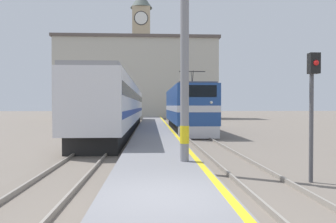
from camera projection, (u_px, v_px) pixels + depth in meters
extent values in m
plane|color=#70665B|center=(153.00, 126.00, 36.77)|extent=(200.00, 200.00, 0.00)
cube|color=slate|center=(154.00, 127.00, 31.77)|extent=(2.88, 140.00, 0.40)
cube|color=yellow|center=(167.00, 125.00, 31.84)|extent=(0.20, 140.00, 0.00)
cube|color=#70665B|center=(183.00, 129.00, 31.93)|extent=(2.84, 140.00, 0.02)
cube|color=gray|center=(176.00, 128.00, 31.89)|extent=(0.07, 140.00, 0.14)
cube|color=gray|center=(191.00, 128.00, 31.96)|extent=(0.07, 140.00, 0.14)
cube|color=#70665B|center=(123.00, 129.00, 31.62)|extent=(2.83, 140.00, 0.02)
cube|color=gray|center=(115.00, 128.00, 31.58)|extent=(0.07, 140.00, 0.14)
cube|color=gray|center=(130.00, 128.00, 31.65)|extent=(0.07, 140.00, 0.14)
cube|color=black|center=(187.00, 126.00, 28.94)|extent=(2.46, 13.68, 0.90)
cube|color=#23478C|center=(187.00, 105.00, 28.91)|extent=(2.90, 14.87, 2.88)
cube|color=silver|center=(187.00, 108.00, 28.91)|extent=(2.92, 14.89, 0.44)
cube|color=silver|center=(199.00, 132.00, 21.67)|extent=(2.75, 0.30, 0.81)
cube|color=black|center=(199.00, 91.00, 21.53)|extent=(2.32, 0.12, 0.80)
sphere|color=white|center=(187.00, 102.00, 21.46)|extent=(0.20, 0.20, 0.20)
sphere|color=white|center=(211.00, 102.00, 21.54)|extent=(0.20, 0.20, 0.20)
cube|color=#4C4C51|center=(187.00, 88.00, 28.88)|extent=(2.61, 14.12, 0.12)
cylinder|color=#333333|center=(193.00, 78.00, 24.81)|extent=(0.06, 0.63, 1.03)
cylinder|color=#333333|center=(192.00, 78.00, 25.51)|extent=(0.06, 0.63, 1.03)
cube|color=#262626|center=(192.00, 72.00, 25.15)|extent=(2.03, 0.08, 0.06)
cube|color=black|center=(121.00, 125.00, 30.05)|extent=(2.46, 31.10, 0.90)
cube|color=silver|center=(121.00, 104.00, 30.02)|extent=(2.90, 32.39, 3.09)
cube|color=black|center=(121.00, 97.00, 30.01)|extent=(2.92, 31.74, 0.64)
cube|color=navy|center=(121.00, 110.00, 30.03)|extent=(2.92, 31.74, 0.36)
cube|color=gray|center=(121.00, 86.00, 29.99)|extent=(2.67, 32.39, 0.20)
cylinder|color=gray|center=(185.00, 34.00, 10.96)|extent=(0.29, 0.29, 8.58)
cylinder|color=yellow|center=(185.00, 135.00, 11.02)|extent=(0.31, 0.31, 0.60)
cube|color=tan|center=(141.00, 63.00, 65.41)|extent=(3.47, 3.47, 21.72)
cylinder|color=black|center=(141.00, 18.00, 63.50)|extent=(2.73, 0.06, 2.73)
cylinder|color=white|center=(141.00, 18.00, 63.47)|extent=(2.43, 0.10, 2.43)
cone|color=#47514C|center=(141.00, 0.00, 65.18)|extent=(4.34, 4.34, 3.13)
cube|color=#B7B2A3|center=(137.00, 80.00, 58.24)|extent=(27.98, 6.63, 13.79)
cube|color=#564C47|center=(137.00, 39.00, 58.11)|extent=(28.58, 7.23, 0.50)
cylinder|color=#4C4C51|center=(311.00, 128.00, 9.65)|extent=(0.12, 0.12, 3.20)
cube|color=black|center=(314.00, 63.00, 9.49)|extent=(0.30, 0.24, 0.60)
sphere|color=red|center=(316.00, 63.00, 9.36)|extent=(0.16, 0.16, 0.16)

